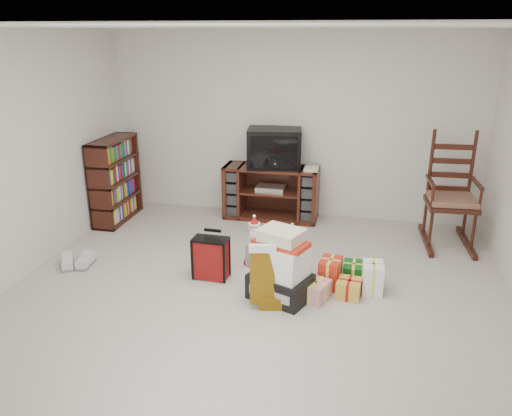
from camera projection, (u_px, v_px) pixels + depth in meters
The scene contains 13 objects.
room at pixel (256, 176), 4.45m from camera, with size 5.01×5.01×2.51m.
tv_stand at pixel (271, 193), 6.86m from camera, with size 1.29×0.47×0.73m.
bookshelf at pixel (115, 181), 6.75m from camera, with size 0.31×0.92×1.13m.
rocking_chair at pixel (450, 205), 6.04m from camera, with size 0.61×0.96×1.42m.
gift_pile at pixel (281, 269), 4.79m from camera, with size 0.67×0.59×0.70m.
red_suitcase at pixel (211, 258), 5.20m from camera, with size 0.35×0.20×0.53m.
stocking at pixel (262, 276), 4.64m from camera, with size 0.29×0.13×0.63m, color #0F6F0C, non-canonical shape.
teddy_bear at pixel (280, 286), 4.78m from camera, with size 0.24×0.21×0.36m.
santa_figurine at pixel (292, 254), 5.35m from camera, with size 0.27×0.25×0.55m.
mrs_claus_figurine at pixel (254, 248), 5.46m from camera, with size 0.29×0.28×0.60m.
sneaker_pair at pixel (77, 262), 5.52m from camera, with size 0.39×0.31×0.10m.
gift_cluster at pixel (346, 280), 4.98m from camera, with size 0.71×0.80×0.24m.
crt_television at pixel (274, 148), 6.66m from camera, with size 0.77×0.60×0.52m.
Camera 1 is at (0.89, -4.20, 2.47)m, focal length 35.00 mm.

